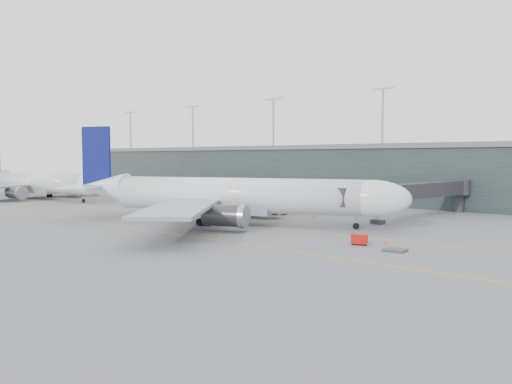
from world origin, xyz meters
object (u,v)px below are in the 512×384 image
Objects in this scene: main_aircraft at (232,196)px; gse_cart at (359,239)px; jet_bridge at (418,191)px; second_aircraft at (41,183)px.

main_aircraft is 24.65× the size of gse_cart.
second_aircraft is (-99.65, -26.04, -0.67)m from jet_bridge.
second_aircraft is 23.40× the size of gse_cart.
second_aircraft is at bearing -155.87° from jet_bridge.
jet_bridge is 18.43× the size of gse_cart.
jet_bridge is at bearing 11.84° from second_aircraft.
gse_cart is (6.19, -35.81, -4.46)m from jet_bridge.
jet_bridge is 36.62m from gse_cart.
main_aircraft is at bearing 147.48° from gse_cart.
main_aircraft is at bearing -6.13° from second_aircraft.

